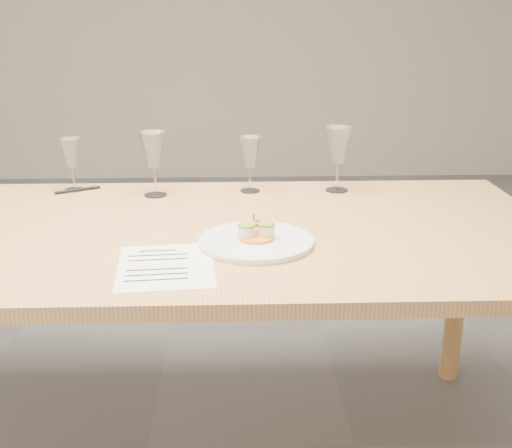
{
  "coord_description": "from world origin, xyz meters",
  "views": [
    {
      "loc": [
        0.29,
        -1.72,
        1.34
      ],
      "look_at": [
        0.34,
        -0.12,
        0.8
      ],
      "focal_mm": 45.0,
      "sensor_mm": 36.0,
      "label": 1
    }
  ],
  "objects_px": {
    "ballpoint_pen": "(78,190)",
    "wine_glass_1": "(71,154)",
    "wine_glass_4": "(338,146)",
    "dining_table": "(134,251)",
    "recipe_sheet": "(166,266)",
    "wine_glass_2": "(153,151)",
    "dinner_plate": "(256,240)",
    "wine_glass_3": "(250,153)"
  },
  "relations": [
    {
      "from": "dining_table",
      "to": "recipe_sheet",
      "type": "height_order",
      "value": "recipe_sheet"
    },
    {
      "from": "dining_table",
      "to": "wine_glass_2",
      "type": "height_order",
      "value": "wine_glass_2"
    },
    {
      "from": "wine_glass_1",
      "to": "wine_glass_2",
      "type": "xyz_separation_m",
      "value": [
        0.28,
        -0.08,
        0.02
      ]
    },
    {
      "from": "ballpoint_pen",
      "to": "wine_glass_1",
      "type": "bearing_deg",
      "value": 104.71
    },
    {
      "from": "wine_glass_2",
      "to": "wine_glass_4",
      "type": "relative_size",
      "value": 0.98
    },
    {
      "from": "dinner_plate",
      "to": "recipe_sheet",
      "type": "bearing_deg",
      "value": -147.53
    },
    {
      "from": "wine_glass_4",
      "to": "ballpoint_pen",
      "type": "bearing_deg",
      "value": 178.59
    },
    {
      "from": "dinner_plate",
      "to": "dining_table",
      "type": "bearing_deg",
      "value": 157.65
    },
    {
      "from": "ballpoint_pen",
      "to": "wine_glass_3",
      "type": "xyz_separation_m",
      "value": [
        0.58,
        -0.02,
        0.12
      ]
    },
    {
      "from": "ballpoint_pen",
      "to": "wine_glass_1",
      "type": "relative_size",
      "value": 0.79
    },
    {
      "from": "ballpoint_pen",
      "to": "wine_glass_1",
      "type": "height_order",
      "value": "wine_glass_1"
    },
    {
      "from": "dining_table",
      "to": "wine_glass_4",
      "type": "bearing_deg",
      "value": 30.44
    },
    {
      "from": "wine_glass_1",
      "to": "wine_glass_3",
      "type": "distance_m",
      "value": 0.6
    },
    {
      "from": "wine_glass_3",
      "to": "dinner_plate",
      "type": "bearing_deg",
      "value": -89.65
    },
    {
      "from": "wine_glass_3",
      "to": "wine_glass_1",
      "type": "bearing_deg",
      "value": 176.65
    },
    {
      "from": "dining_table",
      "to": "dinner_plate",
      "type": "height_order",
      "value": "dinner_plate"
    },
    {
      "from": "ballpoint_pen",
      "to": "dining_table",
      "type": "bearing_deg",
      "value": -86.98
    },
    {
      "from": "ballpoint_pen",
      "to": "wine_glass_2",
      "type": "distance_m",
      "value": 0.31
    },
    {
      "from": "wine_glass_3",
      "to": "wine_glass_4",
      "type": "relative_size",
      "value": 0.86
    },
    {
      "from": "wine_glass_1",
      "to": "wine_glass_3",
      "type": "bearing_deg",
      "value": -3.35
    },
    {
      "from": "ballpoint_pen",
      "to": "wine_glass_4",
      "type": "xyz_separation_m",
      "value": [
        0.88,
        -0.02,
        0.15
      ]
    },
    {
      "from": "ballpoint_pen",
      "to": "wine_glass_2",
      "type": "height_order",
      "value": "wine_glass_2"
    },
    {
      "from": "wine_glass_4",
      "to": "dining_table",
      "type": "bearing_deg",
      "value": -149.56
    },
    {
      "from": "dinner_plate",
      "to": "wine_glass_2",
      "type": "xyz_separation_m",
      "value": [
        -0.32,
        0.48,
        0.14
      ]
    },
    {
      "from": "wine_glass_1",
      "to": "wine_glass_4",
      "type": "distance_m",
      "value": 0.89
    },
    {
      "from": "wine_glass_1",
      "to": "recipe_sheet",
      "type": "bearing_deg",
      "value": -61.49
    },
    {
      "from": "dinner_plate",
      "to": "wine_glass_2",
      "type": "distance_m",
      "value": 0.59
    },
    {
      "from": "recipe_sheet",
      "to": "wine_glass_3",
      "type": "xyz_separation_m",
      "value": [
        0.22,
        0.66,
        0.13
      ]
    },
    {
      "from": "wine_glass_3",
      "to": "wine_glass_4",
      "type": "height_order",
      "value": "wine_glass_4"
    },
    {
      "from": "wine_glass_3",
      "to": "dining_table",
      "type": "bearing_deg",
      "value": -132.17
    },
    {
      "from": "dining_table",
      "to": "wine_glass_1",
      "type": "height_order",
      "value": "wine_glass_1"
    },
    {
      "from": "recipe_sheet",
      "to": "wine_glass_3",
      "type": "distance_m",
      "value": 0.71
    },
    {
      "from": "ballpoint_pen",
      "to": "wine_glass_3",
      "type": "distance_m",
      "value": 0.6
    },
    {
      "from": "wine_glass_3",
      "to": "recipe_sheet",
      "type": "bearing_deg",
      "value": -108.48
    },
    {
      "from": "dinner_plate",
      "to": "wine_glass_2",
      "type": "height_order",
      "value": "wine_glass_2"
    },
    {
      "from": "dining_table",
      "to": "recipe_sheet",
      "type": "relative_size",
      "value": 7.74
    },
    {
      "from": "ballpoint_pen",
      "to": "wine_glass_3",
      "type": "bearing_deg",
      "value": -30.34
    },
    {
      "from": "ballpoint_pen",
      "to": "wine_glass_1",
      "type": "distance_m",
      "value": 0.12
    },
    {
      "from": "recipe_sheet",
      "to": "wine_glass_3",
      "type": "relative_size",
      "value": 1.66
    },
    {
      "from": "dining_table",
      "to": "recipe_sheet",
      "type": "xyz_separation_m",
      "value": [
        0.12,
        -0.28,
        0.07
      ]
    },
    {
      "from": "ballpoint_pen",
      "to": "recipe_sheet",
      "type": "bearing_deg",
      "value": -90.4
    },
    {
      "from": "recipe_sheet",
      "to": "wine_glass_4",
      "type": "bearing_deg",
      "value": 46.74
    }
  ]
}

